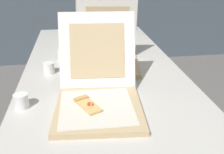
% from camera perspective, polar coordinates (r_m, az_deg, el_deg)
% --- Properties ---
extents(table, '(0.88, 2.10, 0.75)m').
position_cam_1_polar(table, '(1.41, -1.72, -1.43)').
color(table, beige).
rests_on(table, ground).
extents(pizza_box_front, '(0.39, 0.51, 0.35)m').
position_cam_1_polar(pizza_box_front, '(1.09, -3.13, -3.90)').
color(pizza_box_front, tan).
rests_on(pizza_box_front, table).
extents(pizza_box_middle, '(0.40, 0.40, 0.37)m').
position_cam_1_polar(pizza_box_middle, '(1.52, -0.93, 4.69)').
color(pizza_box_middle, tan).
rests_on(pizza_box_middle, table).
extents(pizza_box_back, '(0.40, 0.40, 0.36)m').
position_cam_1_polar(pizza_box_back, '(1.99, -2.25, 9.52)').
color(pizza_box_back, tan).
rests_on(pizza_box_back, table).
extents(cup_white_near_left, '(0.06, 0.06, 0.06)m').
position_cam_1_polar(cup_white_near_left, '(1.15, -19.49, -5.04)').
color(cup_white_near_left, white).
rests_on(cup_white_near_left, table).
extents(cup_white_mid, '(0.06, 0.06, 0.06)m').
position_cam_1_polar(cup_white_mid, '(1.45, -13.85, 1.95)').
color(cup_white_mid, white).
rests_on(cup_white_mid, table).
extents(cup_white_far, '(0.06, 0.06, 0.06)m').
position_cam_1_polar(cup_white_far, '(1.64, -10.95, 4.92)').
color(cup_white_far, white).
rests_on(cup_white_far, table).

